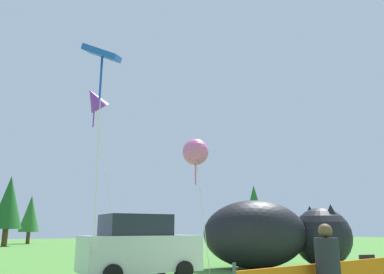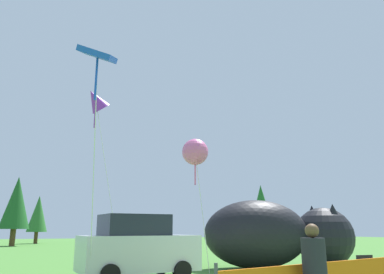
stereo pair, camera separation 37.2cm
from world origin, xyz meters
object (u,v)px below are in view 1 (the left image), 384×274
kite_pink_octopus (196,152)px  folding_chair (372,271)px  inflatable_cat (275,236)px  kite_purple_delta (95,100)px  kite_blue_box (102,58)px  parked_car (139,247)px

kite_pink_octopus → folding_chair: bearing=-68.7°
inflatable_cat → kite_purple_delta: kite_purple_delta is taller
kite_blue_box → parked_car: bearing=53.7°
inflatable_cat → kite_purple_delta: 9.87m
parked_car → kite_blue_box: (-2.19, -2.99, 5.08)m
kite_purple_delta → kite_pink_octopus: bearing=-43.5°
parked_car → kite_blue_box: size_ratio=0.59×
folding_chair → kite_blue_box: size_ratio=0.14×
parked_car → inflatable_cat: bearing=4.2°
kite_pink_octopus → kite_blue_box: (-4.58, -3.52, 1.55)m
inflatable_cat → kite_purple_delta: (-7.29, 3.02, 5.94)m
folding_chair → kite_purple_delta: 12.57m
kite_pink_octopus → kite_purple_delta: size_ratio=0.64×
kite_blue_box → kite_purple_delta: size_ratio=0.83×
parked_car → inflatable_cat: (6.26, 0.75, 0.28)m
parked_car → inflatable_cat: inflatable_cat is taller
folding_chair → kite_blue_box: 9.09m
inflatable_cat → kite_purple_delta: size_ratio=0.85×
folding_chair → kite_purple_delta: (-5.67, 9.02, 6.69)m
parked_car → inflatable_cat: size_ratio=0.58×
folding_chair → inflatable_cat: (1.62, 5.99, 0.75)m
kite_pink_octopus → kite_blue_box: bearing=-142.5°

